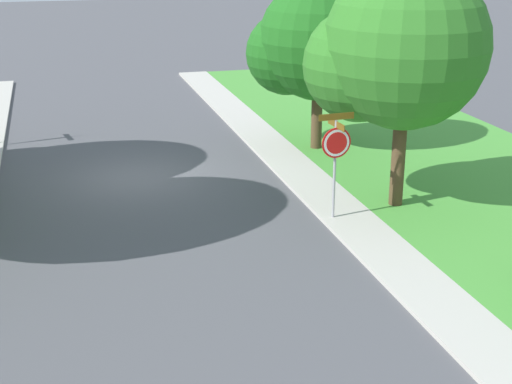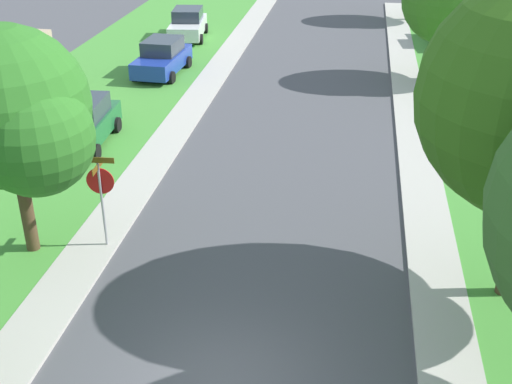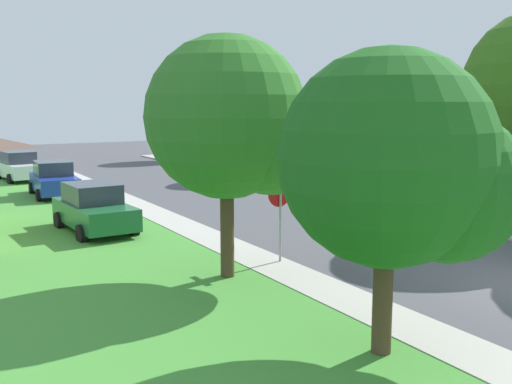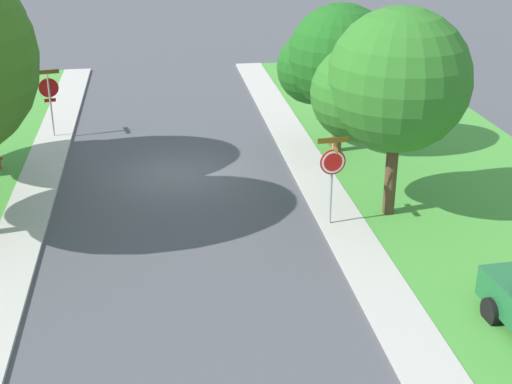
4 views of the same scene
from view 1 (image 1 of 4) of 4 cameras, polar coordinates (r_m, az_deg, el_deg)
ground_plane at (r=22.33m, az=-8.99°, el=1.14°), size 120.00×120.00×0.00m
sidewalk_west at (r=13.35m, az=18.98°, el=-12.77°), size 1.40×56.00×0.10m
stop_sign_far_corner at (r=18.24m, az=6.13°, el=3.29°), size 0.92×0.92×2.77m
tree_sidewalk_near at (r=19.06m, az=10.51°, el=10.56°), size 4.46×4.15×6.30m
tree_across_left at (r=24.23m, az=4.21°, el=11.28°), size 4.13×3.84×5.55m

